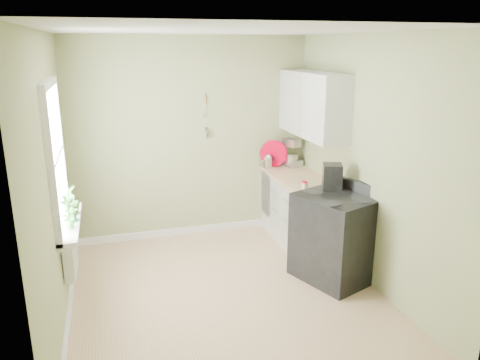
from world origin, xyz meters
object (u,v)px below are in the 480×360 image
object	(u,v)px
coffee_maker	(332,181)
kettle	(268,161)
stand_mixer	(290,152)
stove	(335,237)

from	to	relation	value
coffee_maker	kettle	bearing A→B (deg)	101.56
stand_mixer	kettle	distance (m)	0.37
kettle	coffee_maker	xyz separation A→B (m)	(0.28, -1.37, 0.08)
stove	stand_mixer	size ratio (longest dim) A/B	2.58
stove	kettle	xyz separation A→B (m)	(-0.23, 1.62, 0.51)
coffee_maker	stand_mixer	bearing A→B (deg)	87.27
stove	kettle	world-z (taller)	stove
stand_mixer	coffee_maker	bearing A→B (deg)	-92.73
stove	stand_mixer	world-z (taller)	stand_mixer
kettle	stove	bearing A→B (deg)	-81.98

